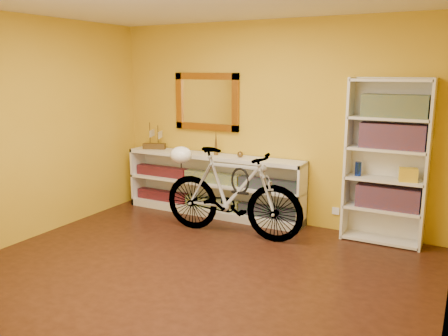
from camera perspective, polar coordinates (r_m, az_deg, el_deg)
The scene contains 22 objects.
floor at distance 4.69m, azimuth -4.16°, elevation -13.11°, with size 4.50×4.00×0.01m, color black.
back_wall at distance 6.07m, azimuth 5.86°, elevation 5.50°, with size 4.50×0.01×2.60m, color gold.
left_wall at distance 5.82m, azimuth -23.53°, elevation 4.29°, with size 0.01×4.00×2.60m, color gold.
gilt_mirror at distance 6.43m, azimuth -2.16°, elevation 8.15°, with size 0.98×0.06×0.78m, color brown.
wall_socket at distance 5.98m, azimuth 13.59°, elevation -5.16°, with size 0.09×0.01×0.09m, color silver.
console_unit at distance 6.39m, azimuth -1.37°, elevation -2.10°, with size 2.60×0.35×0.85m, color silver, non-canonical shape.
cd_row_lower at distance 6.44m, azimuth -1.45°, elevation -4.34°, with size 2.50×0.13×0.14m, color black.
cd_row_upper at distance 6.35m, azimuth -1.47°, elevation -1.17°, with size 2.50×0.13×0.14m, color navy.
model_ship at distance 6.80m, azimuth -8.61°, elevation 3.94°, with size 0.32×0.12×0.39m, color #402C12, non-canonical shape.
toy_car at distance 6.53m, azimuth -4.76°, elevation 1.98°, with size 0.00×0.00×0.00m, color black.
bronze_ornament at distance 6.25m, azimuth -1.00°, elevation 3.13°, with size 0.06×0.06×0.34m, color brown.
decorative_orb at distance 6.10m, azimuth 2.00°, elevation 1.69°, with size 0.08×0.08×0.08m, color brown.
bookcase at distance 5.57m, azimuth 19.31°, elevation 0.65°, with size 0.90×0.30×1.90m, color silver, non-canonical shape.
book_row_a at distance 5.65m, azimuth 19.53°, elevation -3.42°, with size 0.70×0.22×0.26m, color maroon.
book_row_b at distance 5.51m, azimuth 20.05°, elevation 3.71°, with size 0.70×0.22×0.28m, color maroon.
book_row_c at distance 5.48m, azimuth 20.30°, elevation 7.18°, with size 0.70×0.22×0.25m, color navy.
travel_mug at distance 5.62m, azimuth 16.18°, elevation -0.11°, with size 0.07×0.07×0.17m, color navy.
red_tin at distance 5.55m, azimuth 17.75°, elevation 7.01°, with size 0.14×0.14×0.17m, color maroon.
yellow_bag at distance 5.52m, azimuth 21.73°, elevation -0.79°, with size 0.19×0.13×0.15m, color gold.
bicycle at distance 5.56m, azimuth 0.97°, elevation -3.06°, with size 1.82×0.47×1.07m, color silver.
helmet at distance 5.79m, azimuth -5.32°, elevation 1.62°, with size 0.28×0.27×0.21m, color white.
u_lock at distance 5.48m, azimuth 2.00°, elevation -1.56°, with size 0.24×0.24×0.03m, color black.
Camera 1 is at (2.29, -3.57, 1.98)m, focal length 37.14 mm.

